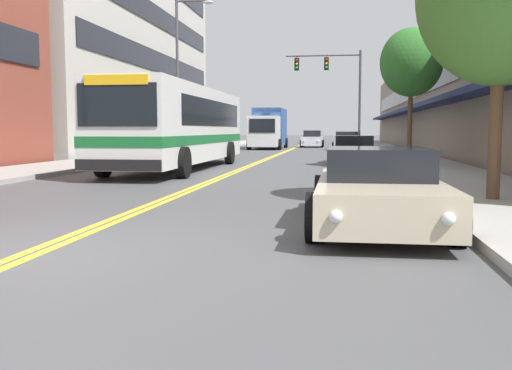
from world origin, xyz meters
The scene contains 19 objects.
ground_plane centered at (0.00, 37.00, 0.00)m, with size 240.00×240.00×0.00m, color #4C4C4F.
sidewalk_left centered at (-7.16, 37.00, 0.07)m, with size 3.32×106.00×0.14m.
sidewalk_right centered at (7.16, 37.00, 0.07)m, with size 3.32×106.00×0.14m.
centre_line centered at (0.00, 37.00, 0.00)m, with size 0.34×106.00×0.01m.
storefront_row_right centered at (13.05, 37.00, 3.63)m, with size 9.10×68.00×7.27m.
city_bus centered at (-2.41, 15.10, 1.75)m, with size 2.94×12.57×3.09m.
car_slate_blue_parked_left_mid centered at (-4.27, 25.31, 0.64)m, with size 2.00×4.91×1.36m.
car_charcoal_parked_left_far centered at (-4.39, 31.91, 0.64)m, with size 2.10×4.89×1.40m.
car_champagne_parked_right_foreground centered at (4.34, 2.61, 0.58)m, with size 2.09×4.87×1.23m.
car_black_parked_right_mid centered at (4.40, 19.52, 0.59)m, with size 2.17×4.84×1.26m.
car_navy_parked_right_far centered at (4.38, 43.82, 0.62)m, with size 2.15×4.91×1.30m.
car_silver_parked_right_end centered at (4.30, 37.40, 0.65)m, with size 2.16×4.48×1.40m.
car_white_moving_lead centered at (1.38, 44.36, 0.68)m, with size 2.01×4.29×1.48m.
car_red_moving_second centered at (0.57, 59.91, 0.65)m, with size 2.05×4.21×1.39m.
box_truck centered at (-1.95, 39.70, 1.66)m, with size 2.61×7.70×3.27m.
traffic_signal_mast centered at (3.43, 36.50, 5.18)m, with size 5.57×0.38×7.34m.
street_lamp_left_far centered at (-5.04, 24.90, 5.13)m, with size 2.15×0.28×8.77m.
street_tree_right_mid centered at (6.53, 17.04, 4.17)m, with size 2.46×2.46×5.40m.
fire_hydrant centered at (5.95, 9.04, 0.59)m, with size 0.31×0.23×0.90m.
Camera 1 is at (3.73, -6.53, 1.51)m, focal length 40.00 mm.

